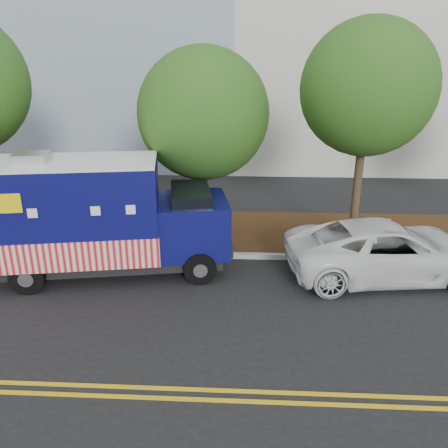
{
  "coord_description": "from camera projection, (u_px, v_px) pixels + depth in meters",
  "views": [
    {
      "loc": [
        2.69,
        -10.83,
        5.53
      ],
      "look_at": [
        2.09,
        0.6,
        1.39
      ],
      "focal_mm": 35.0,
      "sensor_mm": 36.0,
      "label": 1
    }
  ],
  "objects": [
    {
      "name": "ground",
      "position": [
        148.0,
        277.0,
        12.19
      ],
      "size": [
        120.0,
        120.0,
        0.0
      ],
      "primitive_type": "plane",
      "color": "black",
      "rests_on": "ground"
    },
    {
      "name": "curb",
      "position": [
        158.0,
        254.0,
        13.48
      ],
      "size": [
        120.0,
        0.18,
        0.15
      ],
      "primitive_type": "cube",
      "color": "#9E9E99",
      "rests_on": "ground"
    },
    {
      "name": "mulch_strip",
      "position": [
        169.0,
        230.0,
        15.45
      ],
      "size": [
        120.0,
        4.0,
        0.15
      ],
      "primitive_type": "cube",
      "color": "#321E0D",
      "rests_on": "ground"
    },
    {
      "name": "centerline_near",
      "position": [
        96.0,
        386.0,
        8.01
      ],
      "size": [
        120.0,
        0.1,
        0.01
      ],
      "primitive_type": "cube",
      "color": "gold",
      "rests_on": "ground"
    },
    {
      "name": "centerline_far",
      "position": [
        91.0,
        395.0,
        7.77
      ],
      "size": [
        120.0,
        0.1,
        0.01
      ],
      "primitive_type": "cube",
      "color": "gold",
      "rests_on": "ground"
    },
    {
      "name": "tree_b",
      "position": [
        203.0,
        114.0,
        13.46
      ],
      "size": [
        4.06,
        4.06,
        6.18
      ],
      "color": "#38281C",
      "rests_on": "ground"
    },
    {
      "name": "tree_c",
      "position": [
        368.0,
        89.0,
        12.75
      ],
      "size": [
        3.96,
        3.96,
        6.91
      ],
      "color": "#38281C",
      "rests_on": "ground"
    },
    {
      "name": "sign_post",
      "position": [
        119.0,
        215.0,
        13.53
      ],
      "size": [
        0.06,
        0.06,
        2.4
      ],
      "primitive_type": "cube",
      "color": "#473828",
      "rests_on": "ground"
    },
    {
      "name": "food_truck",
      "position": [
        99.0,
        220.0,
        12.0
      ],
      "size": [
        6.83,
        3.48,
        3.44
      ],
      "rotation": [
        0.0,
        0.0,
        0.17
      ],
      "color": "black",
      "rests_on": "ground"
    },
    {
      "name": "white_car",
      "position": [
        388.0,
        250.0,
        12.01
      ],
      "size": [
        5.85,
        3.24,
        1.55
      ],
      "primitive_type": "imported",
      "rotation": [
        0.0,
        0.0,
        1.7
      ],
      "color": "white",
      "rests_on": "ground"
    }
  ]
}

